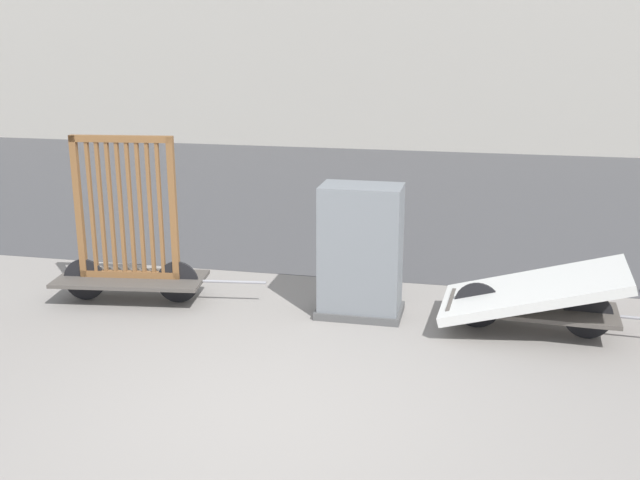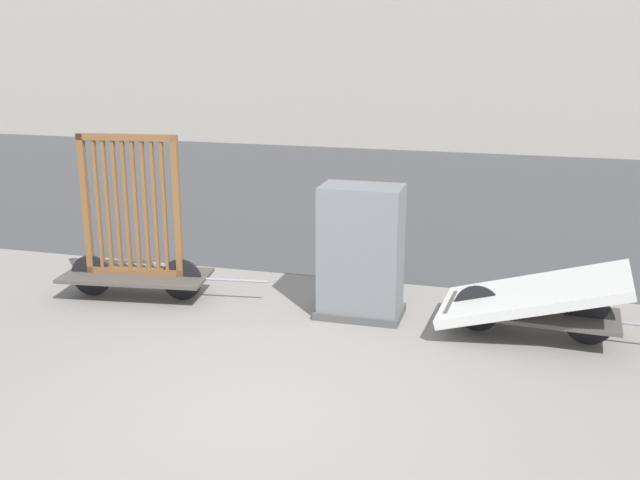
% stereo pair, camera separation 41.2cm
% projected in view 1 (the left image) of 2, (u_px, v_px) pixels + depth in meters
% --- Properties ---
extents(ground_plane, '(60.00, 60.00, 0.00)m').
position_uv_depth(ground_plane, '(263.00, 411.00, 5.88)').
color(ground_plane, gray).
extents(road_strip, '(56.00, 10.36, 0.01)m').
position_uv_depth(road_strip, '(394.00, 192.00, 13.93)').
color(road_strip, '#424244').
rests_on(road_strip, ground_plane).
extents(bike_cart_with_bedframe, '(2.35, 0.88, 1.83)m').
position_uv_depth(bike_cart_with_bedframe, '(129.00, 249.00, 8.14)').
color(bike_cart_with_bedframe, '#4C4742').
rests_on(bike_cart_with_bedframe, ground_plane).
extents(bike_cart_with_mattress, '(2.41, 1.12, 0.74)m').
position_uv_depth(bike_cart_with_mattress, '(533.00, 295.00, 7.32)').
color(bike_cart_with_mattress, '#4C4742').
rests_on(bike_cart_with_mattress, ground_plane).
extents(utility_cabinet, '(0.89, 0.57, 1.39)m').
position_uv_depth(utility_cabinet, '(361.00, 255.00, 7.73)').
color(utility_cabinet, '#4C4C4C').
rests_on(utility_cabinet, ground_plane).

